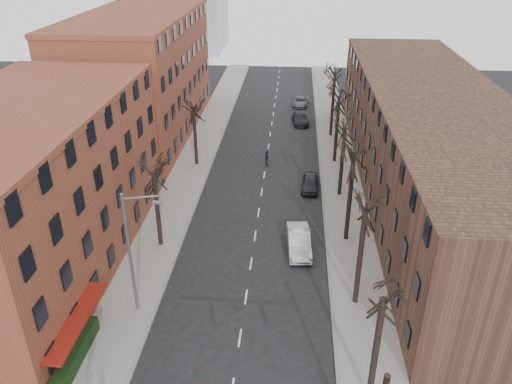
# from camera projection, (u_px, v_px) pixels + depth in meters

# --- Properties ---
(sidewalk_left) EXTENTS (4.00, 90.00, 0.15)m
(sidewalk_left) POSITION_uv_depth(u_px,v_px,m) (195.00, 160.00, 56.00)
(sidewalk_left) COLOR gray
(sidewalk_left) RESTS_ON ground
(sidewalk_right) EXTENTS (4.00, 90.00, 0.15)m
(sidewalk_right) POSITION_uv_depth(u_px,v_px,m) (338.00, 165.00, 54.88)
(sidewalk_right) COLOR gray
(sidewalk_right) RESTS_ON ground
(building_left_near) EXTENTS (12.00, 26.00, 12.00)m
(building_left_near) POSITION_uv_depth(u_px,v_px,m) (30.00, 194.00, 36.15)
(building_left_near) COLOR brown
(building_left_near) RESTS_ON ground
(building_left_far) EXTENTS (12.00, 28.00, 14.00)m
(building_left_far) POSITION_uv_depth(u_px,v_px,m) (141.00, 77.00, 61.29)
(building_left_far) COLOR brown
(building_left_far) RESTS_ON ground
(building_right) EXTENTS (12.00, 50.00, 10.00)m
(building_right) POSITION_uv_depth(u_px,v_px,m) (430.00, 142.00, 47.62)
(building_right) COLOR #533626
(building_right) RESTS_ON ground
(awning_left) EXTENTS (1.20, 7.00, 0.15)m
(awning_left) POSITION_uv_depth(u_px,v_px,m) (84.00, 353.00, 30.52)
(awning_left) COLOR maroon
(awning_left) RESTS_ON ground
(hedge) EXTENTS (0.80, 6.00, 1.00)m
(hedge) POSITION_uv_depth(u_px,v_px,m) (74.00, 357.00, 29.34)
(hedge) COLOR black
(hedge) RESTS_ON sidewalk_left
(tree_right_b) EXTENTS (5.20, 5.20, 10.80)m
(tree_right_b) POSITION_uv_depth(u_px,v_px,m) (355.00, 303.00, 34.63)
(tree_right_b) COLOR black
(tree_right_b) RESTS_ON ground
(tree_right_c) EXTENTS (5.20, 5.20, 11.60)m
(tree_right_c) POSITION_uv_depth(u_px,v_px,m) (346.00, 240.00, 41.69)
(tree_right_c) COLOR black
(tree_right_c) RESTS_ON ground
(tree_right_d) EXTENTS (5.20, 5.20, 10.00)m
(tree_right_d) POSITION_uv_depth(u_px,v_px,m) (339.00, 195.00, 48.76)
(tree_right_d) COLOR black
(tree_right_d) RESTS_ON ground
(tree_right_e) EXTENTS (5.20, 5.20, 10.80)m
(tree_right_e) POSITION_uv_depth(u_px,v_px,m) (334.00, 162.00, 55.82)
(tree_right_e) COLOR black
(tree_right_e) RESTS_ON ground
(tree_right_f) EXTENTS (5.20, 5.20, 11.60)m
(tree_right_f) POSITION_uv_depth(u_px,v_px,m) (330.00, 136.00, 62.89)
(tree_right_f) COLOR black
(tree_right_f) RESTS_ON ground
(tree_left_a) EXTENTS (5.20, 5.20, 9.50)m
(tree_left_a) POSITION_uv_depth(u_px,v_px,m) (161.00, 245.00, 40.99)
(tree_left_a) COLOR black
(tree_left_a) RESTS_ON ground
(tree_left_b) EXTENTS (5.20, 5.20, 9.50)m
(tree_left_b) POSITION_uv_depth(u_px,v_px,m) (197.00, 165.00, 55.12)
(tree_left_b) COLOR black
(tree_left_b) RESTS_ON ground
(streetlight) EXTENTS (2.45, 0.22, 9.03)m
(streetlight) POSITION_uv_depth(u_px,v_px,m) (132.00, 250.00, 31.56)
(streetlight) COLOR slate
(streetlight) RESTS_ON ground
(silver_sedan) EXTENTS (2.14, 5.14, 1.65)m
(silver_sedan) POSITION_uv_depth(u_px,v_px,m) (299.00, 241.00, 40.02)
(silver_sedan) COLOR #B8BAC0
(silver_sedan) RESTS_ON ground
(parked_car_near) EXTENTS (1.87, 4.23, 1.41)m
(parked_car_near) POSITION_uv_depth(u_px,v_px,m) (310.00, 183.00, 49.55)
(parked_car_near) COLOR black
(parked_car_near) RESTS_ON ground
(parked_car_mid) EXTENTS (2.42, 5.00, 1.40)m
(parked_car_mid) POSITION_uv_depth(u_px,v_px,m) (300.00, 118.00, 66.70)
(parked_car_mid) COLOR black
(parked_car_mid) RESTS_ON ground
(parked_car_far) EXTENTS (2.42, 4.52, 1.21)m
(parked_car_far) POSITION_uv_depth(u_px,v_px,m) (300.00, 102.00, 73.48)
(parked_car_far) COLOR #54565B
(parked_car_far) RESTS_ON ground
(pedestrian_crossing) EXTENTS (0.65, 1.08, 1.73)m
(pedestrian_crossing) POSITION_uv_depth(u_px,v_px,m) (267.00, 158.00, 54.57)
(pedestrian_crossing) COLOR black
(pedestrian_crossing) RESTS_ON ground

